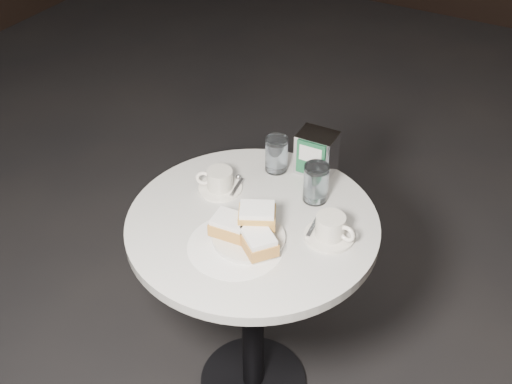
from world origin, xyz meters
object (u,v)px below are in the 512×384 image
object	(u,v)px
coffee_cup_left	(219,181)
water_glass_right	(316,183)
cafe_table	(253,271)
water_glass_left	(276,155)
beignet_plate	(249,231)
coffee_cup_right	(331,229)
napkin_dispenser	(316,153)

from	to	relation	value
coffee_cup_left	water_glass_right	bearing A→B (deg)	-4.71
cafe_table	water_glass_left	size ratio (longest dim) A/B	6.75
beignet_plate	water_glass_right	xyz separation A→B (m)	(0.08, 0.25, 0.02)
beignet_plate	coffee_cup_right	xyz separation A→B (m)	(0.18, 0.12, -0.00)
coffee_cup_left	water_glass_right	size ratio (longest dim) A/B	1.48
coffee_cup_right	napkin_dispenser	size ratio (longest dim) A/B	1.18
napkin_dispenser	water_glass_left	bearing A→B (deg)	-155.94
coffee_cup_left	water_glass_left	distance (m)	0.20
cafe_table	coffee_cup_left	bearing A→B (deg)	153.76
beignet_plate	coffee_cup_right	bearing A→B (deg)	32.59
beignet_plate	napkin_dispenser	world-z (taller)	napkin_dispenser
coffee_cup_right	water_glass_right	bearing A→B (deg)	137.62
water_glass_left	beignet_plate	bearing A→B (deg)	-74.86
coffee_cup_right	napkin_dispenser	world-z (taller)	napkin_dispenser
coffee_cup_left	water_glass_right	world-z (taller)	water_glass_right
cafe_table	water_glass_right	xyz separation A→B (m)	(0.11, 0.17, 0.25)
water_glass_right	coffee_cup_left	bearing A→B (deg)	-160.19
coffee_cup_right	water_glass_left	distance (m)	0.34
beignet_plate	coffee_cup_right	distance (m)	0.22
water_glass_left	coffee_cup_left	bearing A→B (deg)	-119.93
beignet_plate	water_glass_right	world-z (taller)	water_glass_right
napkin_dispenser	cafe_table	bearing A→B (deg)	-101.91
coffee_cup_right	water_glass_left	bearing A→B (deg)	151.47
cafe_table	water_glass_left	bearing A→B (deg)	102.67
coffee_cup_left	napkin_dispenser	bearing A→B (deg)	22.77
cafe_table	water_glass_left	xyz separation A→B (m)	(-0.05, 0.24, 0.25)
water_glass_right	napkin_dispenser	xyz separation A→B (m)	(-0.06, 0.13, 0.01)
napkin_dispenser	water_glass_right	bearing A→B (deg)	-67.52
beignet_plate	coffee_cup_left	bearing A→B (deg)	140.45
napkin_dispenser	beignet_plate	bearing A→B (deg)	-95.03
coffee_cup_right	napkin_dispenser	bearing A→B (deg)	131.01
cafe_table	coffee_cup_right	size ratio (longest dim) A/B	4.84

